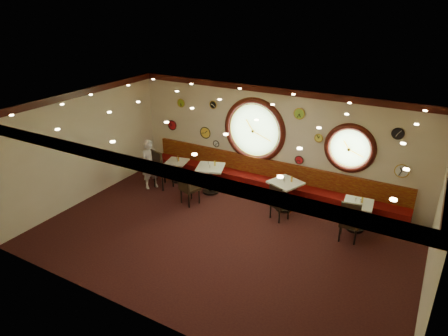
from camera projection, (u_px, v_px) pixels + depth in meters
floor at (222, 238)px, 9.89m from camera, size 9.00×6.00×0.00m
ceiling at (222, 112)px, 8.62m from camera, size 9.00×6.00×0.02m
wall_back at (273, 141)px, 11.65m from camera, size 9.00×0.02×3.20m
wall_front at (135, 244)px, 6.86m from camera, size 9.00×0.02×3.20m
wall_left at (84, 146)px, 11.29m from camera, size 0.02×6.00×3.20m
wall_right at (437, 231)px, 7.22m from camera, size 0.02×6.00×3.20m
molding_back at (275, 90)px, 11.00m from camera, size 9.00×0.10×0.18m
molding_front at (129, 162)px, 6.30m from camera, size 9.00×0.10×0.18m
molding_left at (78, 93)px, 10.66m from camera, size 0.10×6.00×0.18m
banquette_base at (267, 191)px, 12.02m from camera, size 8.00×0.55×0.20m
banquette_seat at (267, 184)px, 11.92m from camera, size 8.00×0.55×0.30m
banquette_back at (271, 169)px, 11.94m from camera, size 8.00×0.10×0.55m
porthole_left_glass at (255, 130)px, 11.82m from camera, size 1.66×0.02×1.66m
porthole_left_frame at (254, 130)px, 11.80m from camera, size 1.98×0.18×1.98m
porthole_left_ring at (254, 131)px, 11.78m from camera, size 1.61×0.03×1.61m
porthole_right_glass at (350, 148)px, 10.57m from camera, size 1.10×0.02×1.10m
porthole_right_frame at (350, 148)px, 10.56m from camera, size 1.38×0.18×1.38m
porthole_right_ring at (350, 149)px, 10.53m from camera, size 1.09×0.03×1.09m
wall_clock_0 at (398, 134)px, 9.81m from camera, size 0.28×0.03×0.28m
wall_clock_1 at (205, 133)px, 12.70m from camera, size 0.36×0.03×0.36m
wall_clock_2 at (402, 171)px, 10.07m from camera, size 0.34×0.03×0.34m
wall_clock_3 at (172, 125)px, 13.26m from camera, size 0.32×0.03×0.32m
wall_clock_4 at (181, 103)px, 12.76m from camera, size 0.26×0.03×0.26m
wall_clock_5 at (319, 138)px, 10.87m from camera, size 0.22×0.03×0.22m
wall_clock_6 at (213, 105)px, 12.18m from camera, size 0.24×0.03×0.24m
wall_clock_7 at (299, 160)px, 11.39m from camera, size 0.24×0.03×0.24m
wall_clock_8 at (216, 144)px, 12.63m from camera, size 0.20×0.03×0.20m
wall_clock_9 at (299, 114)px, 10.90m from camera, size 0.30×0.03×0.30m
table_a at (177, 168)px, 12.73m from camera, size 0.76×0.76×0.70m
table_b at (210, 176)px, 11.96m from camera, size 0.99×0.99×0.85m
table_c at (285, 192)px, 11.00m from camera, size 0.99×0.99×0.85m
table_d at (357, 213)px, 10.06m from camera, size 0.76×0.76×0.77m
chair_a at (160, 167)px, 12.16m from camera, size 0.63×0.63×0.77m
chair_b at (187, 184)px, 11.23m from camera, size 0.59×0.59×0.69m
chair_c at (278, 200)px, 10.46m from camera, size 0.56×0.56×0.63m
chair_d at (350, 219)px, 9.51m from camera, size 0.52×0.52×0.68m
condiment_a_salt at (177, 159)px, 12.69m from camera, size 0.03×0.03×0.09m
condiment_b_salt at (208, 163)px, 11.97m from camera, size 0.03×0.03×0.09m
condiment_c_salt at (284, 179)px, 10.91m from camera, size 0.04×0.04×0.11m
condiment_d_salt at (356, 200)px, 10.00m from camera, size 0.03×0.03×0.09m
condiment_a_pepper at (177, 160)px, 12.54m from camera, size 0.04×0.04×0.11m
condiment_b_pepper at (210, 167)px, 11.72m from camera, size 0.03×0.03×0.09m
condiment_c_pepper at (285, 181)px, 10.83m from camera, size 0.03×0.03×0.09m
condiment_d_pepper at (361, 201)px, 9.93m from camera, size 0.03×0.03×0.09m
condiment_a_bottle at (178, 158)px, 12.60m from camera, size 0.06×0.06×0.18m
condiment_b_bottle at (215, 163)px, 11.86m from camera, size 0.05×0.05×0.16m
condiment_c_bottle at (292, 179)px, 10.86m from camera, size 0.05×0.05×0.17m
condiment_d_bottle at (362, 200)px, 9.93m from camera, size 0.05×0.05×0.16m
waiter at (150, 164)px, 12.19m from camera, size 0.60×0.68×1.56m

